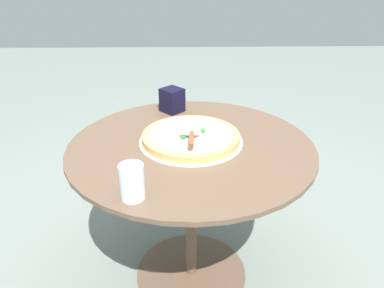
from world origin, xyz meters
The scene contains 6 objects.
ground_plane centered at (0.00, 0.00, 0.00)m, with size 10.00×10.00×0.00m, color slate.
patio_table centered at (0.00, 0.00, 0.53)m, with size 0.97×0.97×0.70m.
pizza_on_tray centered at (0.02, 0.00, 0.72)m, with size 0.42×0.42×0.05m.
pizza_server centered at (-0.04, 0.00, 0.76)m, with size 0.21×0.09×0.02m.
drinking_cup centered at (-0.36, 0.19, 0.76)m, with size 0.08×0.08×0.11m, color silver.
napkin_dispenser centered at (0.35, 0.08, 0.75)m, with size 0.09×0.09×0.11m, color black.
Camera 1 is at (-1.31, 0.03, 1.36)m, focal length 34.75 mm.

